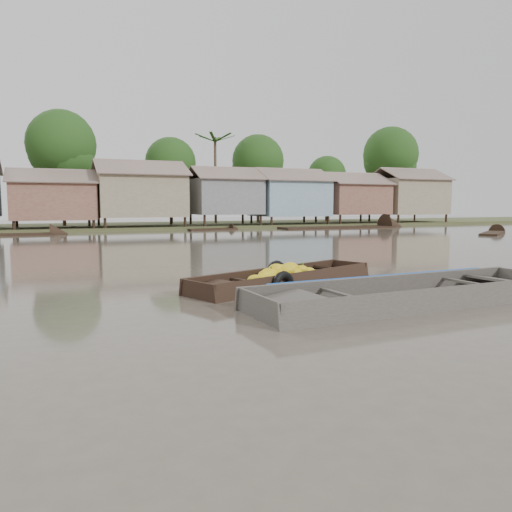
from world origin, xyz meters
name	(u,v)px	position (x,y,z in m)	size (l,w,h in m)	color
ground	(258,294)	(0.00, 0.00, 0.00)	(120.00, 120.00, 0.00)	#534B40
riverbank	(142,191)	(3.03, 31.86, 3.07)	(120.00, 12.47, 10.22)	#384723
banana_boat	(283,279)	(1.03, 0.86, 0.15)	(5.63, 3.25, 0.79)	black
viewer_boat	(413,300)	(2.57, -2.12, 0.05)	(7.27, 2.21, 0.58)	#3B3632
distant_boats	(233,232)	(8.30, 24.18, -0.05)	(46.43, 14.56, 0.35)	black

